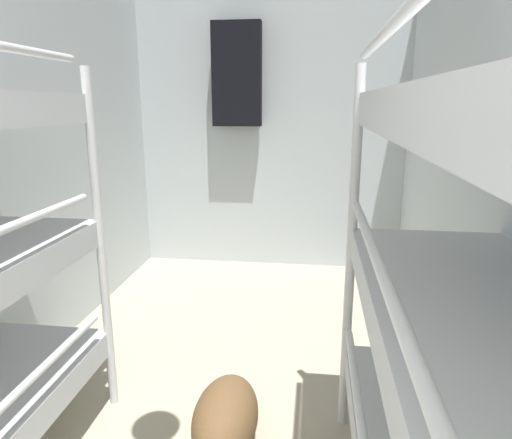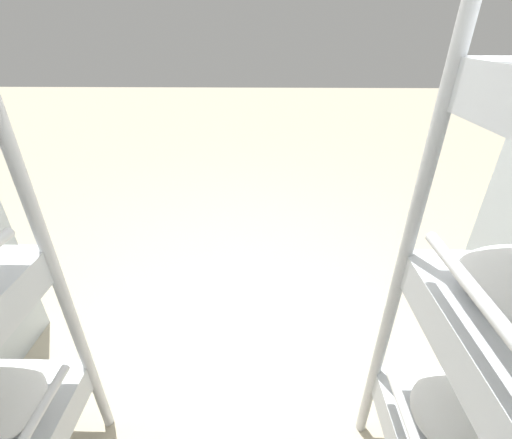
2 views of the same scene
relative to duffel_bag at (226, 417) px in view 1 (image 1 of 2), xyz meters
name	(u,v)px [view 1 (image 1 of 2)]	position (x,y,z in m)	size (l,w,h in m)	color
wall_back	(270,137)	(-0.06, 2.57, 1.11)	(2.61, 0.06, 2.51)	silver
duffel_bag	(226,417)	(0.00, 0.00, 0.00)	(0.30, 0.53, 0.30)	brown
hanging_coat	(237,75)	(-0.35, 2.42, 1.66)	(0.44, 0.12, 0.90)	black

